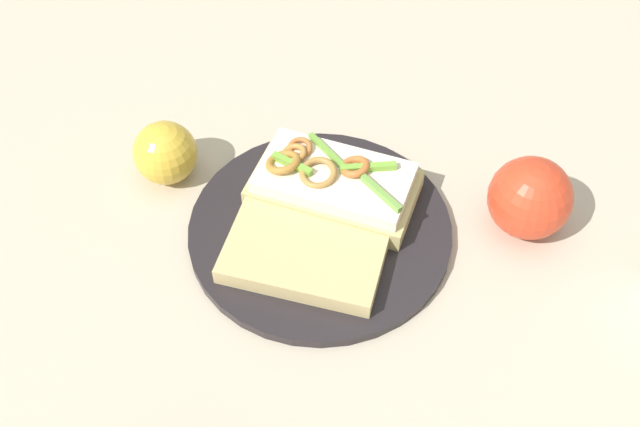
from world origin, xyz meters
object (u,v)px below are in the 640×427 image
bread_slice_side (305,253)px  apple_0 (165,153)px  sandwich (333,183)px  apple_1 (530,198)px  plate (320,229)px

bread_slice_side → apple_0: bearing=156.3°
sandwich → apple_1: 0.20m
plate → bread_slice_side: bearing=47.3°
bread_slice_side → apple_0: apple_0 is taller
plate → apple_0: (0.12, -0.14, 0.03)m
plate → apple_0: 0.18m
sandwich → apple_1: apple_1 is taller
bread_slice_side → plate: bearing=85.3°
apple_0 → apple_1: (-0.32, 0.21, 0.01)m
plate → apple_1: size_ratio=3.19×
plate → sandwich: size_ratio=1.43×
sandwich → apple_0: (0.15, -0.10, 0.00)m
sandwich → apple_0: bearing=-172.6°
apple_1 → bread_slice_side: bearing=-9.9°
sandwich → bread_slice_side: 0.09m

